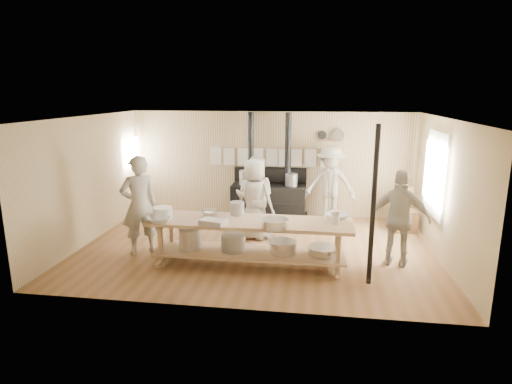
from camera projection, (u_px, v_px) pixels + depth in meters
ground at (257, 248)px, 8.62m from camera, size 7.00×7.00×0.00m
room_shell at (257, 169)px, 8.24m from camera, size 7.00×7.00×7.00m
window_right at (436, 174)px, 8.37m from camera, size 0.09×1.50×1.65m
left_opening at (131, 152)px, 10.66m from camera, size 0.00×0.90×0.90m
stove at (269, 198)px, 10.54m from camera, size 1.90×0.75×2.60m
towel_rail at (270, 155)px, 10.57m from camera, size 3.00×0.04×0.47m
back_wall_shelf at (331, 137)px, 10.30m from camera, size 0.63×0.14×0.32m
prep_table at (249, 238)px, 7.63m from camera, size 3.60×0.90×0.85m
support_post at (373, 207)px, 6.73m from camera, size 0.08×0.08×2.60m
cook_far_left at (139, 205)px, 8.14m from camera, size 0.84×0.78×1.92m
cook_left at (255, 197)px, 9.12m from camera, size 0.87×0.69×1.76m
cook_center at (254, 199)px, 9.00m from camera, size 0.98×0.80×1.73m
cook_right at (400, 219)px, 7.57m from camera, size 1.10×0.66×1.75m
cook_by_window at (330, 185)px, 10.08m from camera, size 1.30×0.89×1.86m
chair at (405, 218)px, 9.62m from camera, size 0.49×0.49×0.97m
bowl_white_a at (159, 219)px, 7.45m from camera, size 0.56×0.56×0.10m
bowl_steel_a at (210, 213)px, 7.83m from camera, size 0.42×0.42×0.10m
bowl_white_b at (338, 216)px, 7.65m from camera, size 0.45×0.45×0.09m
bowl_steel_b at (278, 224)px, 7.15m from camera, size 0.42×0.42×0.11m
roasting_pan at (213, 222)px, 7.31m from camera, size 0.49×0.38×0.10m
mixing_bowl_large at (275, 223)px, 7.15m from camera, size 0.57×0.57×0.15m
bucket_galv at (237, 208)px, 7.88m from camera, size 0.34×0.34×0.24m
deep_bowl_enamel at (163, 213)px, 7.63m from camera, size 0.45×0.45×0.21m
pitcher at (335, 218)px, 7.31m from camera, size 0.16×0.16×0.24m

